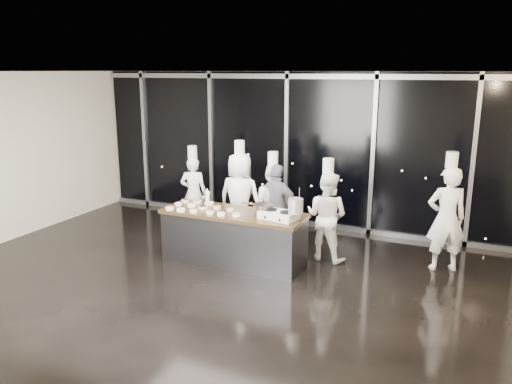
{
  "coord_description": "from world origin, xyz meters",
  "views": [
    {
      "loc": [
        3.65,
        -6.31,
        3.22
      ],
      "look_at": [
        0.28,
        1.2,
        1.21
      ],
      "focal_mm": 35.0,
      "sensor_mm": 36.0,
      "label": 1
    }
  ],
  "objects_px": {
    "chef_left": "(240,198)",
    "chef_center": "(273,204)",
    "demo_counter": "(234,237)",
    "chef_side": "(446,218)",
    "chef_far_left": "(194,192)",
    "frying_pan": "(263,205)",
    "stock_pot": "(296,206)",
    "guest": "(277,206)",
    "chef_right": "(327,215)",
    "stove": "(278,215)"
  },
  "relations": [
    {
      "from": "chef_far_left",
      "to": "chef_left",
      "type": "relative_size",
      "value": 0.89
    },
    {
      "from": "frying_pan",
      "to": "guest",
      "type": "distance_m",
      "value": 1.04
    },
    {
      "from": "chef_side",
      "to": "demo_counter",
      "type": "bearing_deg",
      "value": -4.77
    },
    {
      "from": "chef_far_left",
      "to": "chef_right",
      "type": "distance_m",
      "value": 3.02
    },
    {
      "from": "chef_left",
      "to": "chef_side",
      "type": "bearing_deg",
      "value": -178.98
    },
    {
      "from": "demo_counter",
      "to": "guest",
      "type": "height_order",
      "value": "guest"
    },
    {
      "from": "chef_far_left",
      "to": "demo_counter",
      "type": "bearing_deg",
      "value": 125.69
    },
    {
      "from": "guest",
      "to": "chef_side",
      "type": "xyz_separation_m",
      "value": [
        2.91,
        0.13,
        0.11
      ]
    },
    {
      "from": "demo_counter",
      "to": "stove",
      "type": "xyz_separation_m",
      "value": [
        0.84,
        -0.06,
        0.51
      ]
    },
    {
      "from": "chef_center",
      "to": "stove",
      "type": "bearing_deg",
      "value": 130.62
    },
    {
      "from": "chef_right",
      "to": "demo_counter",
      "type": "bearing_deg",
      "value": 39.25
    },
    {
      "from": "stove",
      "to": "stock_pot",
      "type": "xyz_separation_m",
      "value": [
        0.3,
        -0.04,
        0.19
      ]
    },
    {
      "from": "stock_pot",
      "to": "chef_right",
      "type": "height_order",
      "value": "chef_right"
    },
    {
      "from": "stove",
      "to": "chef_left",
      "type": "distance_m",
      "value": 1.58
    },
    {
      "from": "chef_far_left",
      "to": "chef_side",
      "type": "height_order",
      "value": "chef_side"
    },
    {
      "from": "stove",
      "to": "stock_pot",
      "type": "relative_size",
      "value": 2.74
    },
    {
      "from": "demo_counter",
      "to": "stock_pot",
      "type": "distance_m",
      "value": 1.34
    },
    {
      "from": "frying_pan",
      "to": "chef_far_left",
      "type": "height_order",
      "value": "chef_far_left"
    },
    {
      "from": "demo_counter",
      "to": "chef_center",
      "type": "xyz_separation_m",
      "value": [
        0.25,
        1.13,
        0.33
      ]
    },
    {
      "from": "chef_side",
      "to": "stove",
      "type": "bearing_deg",
      "value": 2.15
    },
    {
      "from": "chef_left",
      "to": "chef_center",
      "type": "distance_m",
      "value": 0.63
    },
    {
      "from": "chef_far_left",
      "to": "chef_center",
      "type": "relative_size",
      "value": 0.98
    },
    {
      "from": "frying_pan",
      "to": "chef_far_left",
      "type": "bearing_deg",
      "value": 158.23
    },
    {
      "from": "chef_far_left",
      "to": "chef_side",
      "type": "xyz_separation_m",
      "value": [
        4.88,
        -0.18,
        0.11
      ]
    },
    {
      "from": "demo_counter",
      "to": "chef_center",
      "type": "distance_m",
      "value": 1.21
    },
    {
      "from": "demo_counter",
      "to": "guest",
      "type": "xyz_separation_m",
      "value": [
        0.39,
        1.01,
        0.33
      ]
    },
    {
      "from": "stock_pot",
      "to": "chef_center",
      "type": "height_order",
      "value": "chef_center"
    },
    {
      "from": "chef_far_left",
      "to": "chef_side",
      "type": "relative_size",
      "value": 0.89
    },
    {
      "from": "demo_counter",
      "to": "chef_side",
      "type": "bearing_deg",
      "value": 19.07
    },
    {
      "from": "demo_counter",
      "to": "guest",
      "type": "distance_m",
      "value": 1.13
    },
    {
      "from": "guest",
      "to": "chef_right",
      "type": "height_order",
      "value": "chef_right"
    },
    {
      "from": "guest",
      "to": "chef_right",
      "type": "bearing_deg",
      "value": 174.57
    },
    {
      "from": "chef_center",
      "to": "chef_side",
      "type": "distance_m",
      "value": 3.05
    },
    {
      "from": "stock_pot",
      "to": "guest",
      "type": "bearing_deg",
      "value": 124.12
    },
    {
      "from": "stove",
      "to": "chef_right",
      "type": "bearing_deg",
      "value": 67.28
    },
    {
      "from": "chef_side",
      "to": "chef_right",
      "type": "bearing_deg",
      "value": -13.77
    },
    {
      "from": "chef_far_left",
      "to": "chef_right",
      "type": "xyz_separation_m",
      "value": [
        2.97,
        -0.52,
        0.0
      ]
    },
    {
      "from": "chef_left",
      "to": "guest",
      "type": "distance_m",
      "value": 0.75
    },
    {
      "from": "stock_pot",
      "to": "chef_far_left",
      "type": "height_order",
      "value": "chef_far_left"
    },
    {
      "from": "frying_pan",
      "to": "chef_left",
      "type": "xyz_separation_m",
      "value": [
        -0.88,
        0.96,
        -0.19
      ]
    },
    {
      "from": "demo_counter",
      "to": "chef_far_left",
      "type": "distance_m",
      "value": 2.09
    },
    {
      "from": "demo_counter",
      "to": "stock_pot",
      "type": "relative_size",
      "value": 10.46
    },
    {
      "from": "stove",
      "to": "chef_center",
      "type": "xyz_separation_m",
      "value": [
        -0.59,
        1.19,
        -0.18
      ]
    },
    {
      "from": "stock_pot",
      "to": "chef_far_left",
      "type": "bearing_deg",
      "value": 152.39
    },
    {
      "from": "demo_counter",
      "to": "chef_right",
      "type": "bearing_deg",
      "value": 29.94
    },
    {
      "from": "frying_pan",
      "to": "stock_pot",
      "type": "relative_size",
      "value": 2.4
    },
    {
      "from": "stove",
      "to": "chef_right",
      "type": "distance_m",
      "value": 1.04
    },
    {
      "from": "frying_pan",
      "to": "chef_center",
      "type": "bearing_deg",
      "value": 114.07
    },
    {
      "from": "demo_counter",
      "to": "chef_side",
      "type": "xyz_separation_m",
      "value": [
        3.3,
        1.14,
        0.44
      ]
    },
    {
      "from": "frying_pan",
      "to": "chef_side",
      "type": "height_order",
      "value": "chef_side"
    }
  ]
}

